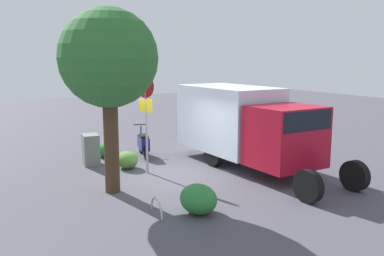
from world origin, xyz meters
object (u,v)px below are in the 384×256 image
object	(u,v)px
stop_sign	(146,108)
box_truck_near	(245,123)
motorcycle	(143,144)
utility_cabinet	(91,150)
bike_rack_hoop	(157,214)
street_tree	(109,60)

from	to	relation	value
stop_sign	box_truck_near	bearing A→B (deg)	-103.43
box_truck_near	stop_sign	world-z (taller)	stop_sign
box_truck_near	motorcycle	size ratio (longest dim) A/B	4.11
motorcycle	utility_cabinet	world-z (taller)	motorcycle
motorcycle	bike_rack_hoop	bearing A→B (deg)	173.54
stop_sign	street_tree	xyz separation A→B (m)	(-1.40, 1.62, 1.56)
stop_sign	motorcycle	bearing A→B (deg)	-18.51
motorcycle	box_truck_near	bearing A→B (deg)	-126.87
street_tree	bike_rack_hoop	bearing A→B (deg)	-168.95
stop_sign	bike_rack_hoop	size ratio (longest dim) A/B	3.87
utility_cabinet	bike_rack_hoop	world-z (taller)	utility_cabinet
stop_sign	bike_rack_hoop	bearing A→B (deg)	161.66
stop_sign	street_tree	bearing A→B (deg)	130.78
bike_rack_hoop	utility_cabinet	bearing A→B (deg)	1.89
bike_rack_hoop	stop_sign	bearing A→B (deg)	-18.34
utility_cabinet	stop_sign	bearing A→B (deg)	-145.34
stop_sign	utility_cabinet	size ratio (longest dim) A/B	2.98
street_tree	box_truck_near	bearing A→B (deg)	-83.40
stop_sign	utility_cabinet	bearing A→B (deg)	34.66
motorcycle	stop_sign	distance (m)	2.89
motorcycle	street_tree	xyz separation A→B (m)	(-3.63, 2.37, 3.24)
street_tree	utility_cabinet	xyz separation A→B (m)	(3.39, -0.25, -3.20)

